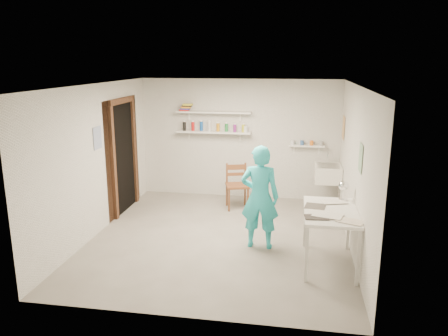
% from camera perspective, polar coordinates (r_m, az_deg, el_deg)
% --- Properties ---
extents(floor, '(4.00, 4.50, 0.02)m').
position_cam_1_polar(floor, '(7.05, -0.54, -9.17)').
color(floor, slate).
rests_on(floor, ground).
extents(ceiling, '(4.00, 4.50, 0.02)m').
position_cam_1_polar(ceiling, '(6.50, -0.59, 10.87)').
color(ceiling, silver).
rests_on(ceiling, wall_back).
extents(wall_back, '(4.00, 0.02, 2.40)m').
position_cam_1_polar(wall_back, '(8.86, 1.99, 3.80)').
color(wall_back, silver).
rests_on(wall_back, ground).
extents(wall_front, '(4.00, 0.02, 2.40)m').
position_cam_1_polar(wall_front, '(4.55, -5.55, -6.13)').
color(wall_front, silver).
rests_on(wall_front, ground).
extents(wall_left, '(0.02, 4.50, 2.40)m').
position_cam_1_polar(wall_left, '(7.29, -16.33, 1.02)').
color(wall_left, silver).
rests_on(wall_left, ground).
extents(wall_right, '(0.02, 4.50, 2.40)m').
position_cam_1_polar(wall_right, '(6.63, 16.80, -0.25)').
color(wall_right, silver).
rests_on(wall_right, ground).
extents(doorway_recess, '(0.02, 0.90, 2.00)m').
position_cam_1_polar(doorway_recess, '(8.25, -12.99, 1.28)').
color(doorway_recess, black).
rests_on(doorway_recess, wall_left).
extents(corridor_box, '(1.40, 1.50, 2.10)m').
position_cam_1_polar(corridor_box, '(8.54, -17.43, 1.76)').
color(corridor_box, brown).
rests_on(corridor_box, ground).
extents(door_lintel, '(0.06, 1.05, 0.10)m').
position_cam_1_polar(door_lintel, '(8.09, -13.27, 8.55)').
color(door_lintel, brown).
rests_on(door_lintel, wall_left).
extents(door_jamb_near, '(0.06, 0.10, 2.00)m').
position_cam_1_polar(door_jamb_near, '(7.80, -14.24, 0.48)').
color(door_jamb_near, brown).
rests_on(door_jamb_near, ground).
extents(door_jamb_far, '(0.06, 0.10, 2.00)m').
position_cam_1_polar(door_jamb_far, '(8.70, -11.63, 2.00)').
color(door_jamb_far, brown).
rests_on(door_jamb_far, ground).
extents(shelf_lower, '(1.50, 0.22, 0.03)m').
position_cam_1_polar(shelf_lower, '(8.79, -1.36, 4.72)').
color(shelf_lower, white).
rests_on(shelf_lower, wall_back).
extents(shelf_upper, '(1.50, 0.22, 0.03)m').
position_cam_1_polar(shelf_upper, '(8.73, -1.38, 7.31)').
color(shelf_upper, white).
rests_on(shelf_upper, wall_back).
extents(ledge_shelf, '(0.70, 0.14, 0.03)m').
position_cam_1_polar(ledge_shelf, '(8.71, 10.75, 2.86)').
color(ledge_shelf, white).
rests_on(ledge_shelf, wall_back).
extents(poster_left, '(0.01, 0.28, 0.36)m').
position_cam_1_polar(poster_left, '(7.25, -16.19, 3.80)').
color(poster_left, '#334C7F').
rests_on(poster_left, wall_left).
extents(poster_right_a, '(0.01, 0.34, 0.42)m').
position_cam_1_polar(poster_right_a, '(8.32, 15.34, 5.10)').
color(poster_right_a, '#995933').
rests_on(poster_right_a, wall_right).
extents(poster_right_b, '(0.01, 0.30, 0.38)m').
position_cam_1_polar(poster_right_b, '(6.03, 17.41, 1.25)').
color(poster_right_b, '#3F724C').
rests_on(poster_right_b, wall_right).
extents(belfast_sink, '(0.48, 0.60, 0.30)m').
position_cam_1_polar(belfast_sink, '(8.37, 13.41, -0.69)').
color(belfast_sink, white).
rests_on(belfast_sink, wall_right).
extents(man, '(0.59, 0.40, 1.57)m').
position_cam_1_polar(man, '(6.49, 4.70, -3.81)').
color(man, '#29C4CF').
rests_on(man, ground).
extents(wall_clock, '(0.28, 0.05, 0.28)m').
position_cam_1_polar(wall_clock, '(6.63, 4.84, -1.09)').
color(wall_clock, beige).
rests_on(wall_clock, man).
extents(wooden_chair, '(0.51, 0.50, 0.89)m').
position_cam_1_polar(wooden_chair, '(8.26, 1.75, -2.32)').
color(wooden_chair, brown).
rests_on(wooden_chair, ground).
extents(work_table, '(0.71, 1.18, 0.79)m').
position_cam_1_polar(work_table, '(6.21, 13.59, -8.83)').
color(work_table, white).
rests_on(work_table, ground).
extents(desk_lamp, '(0.15, 0.15, 0.15)m').
position_cam_1_polar(desk_lamp, '(6.48, 15.35, -2.23)').
color(desk_lamp, silver).
rests_on(desk_lamp, work_table).
extents(spray_cans, '(1.29, 0.06, 0.17)m').
position_cam_1_polar(spray_cans, '(8.77, -1.37, 5.36)').
color(spray_cans, black).
rests_on(spray_cans, shelf_lower).
extents(book_stack, '(0.26, 0.14, 0.14)m').
position_cam_1_polar(book_stack, '(8.84, -4.98, 7.90)').
color(book_stack, red).
rests_on(book_stack, shelf_upper).
extents(ledge_pots, '(0.48, 0.07, 0.09)m').
position_cam_1_polar(ledge_pots, '(8.70, 10.77, 3.25)').
color(ledge_pots, silver).
rests_on(ledge_pots, ledge_shelf).
extents(papers, '(0.30, 0.22, 0.02)m').
position_cam_1_polar(papers, '(6.07, 13.81, -5.28)').
color(papers, silver).
rests_on(papers, work_table).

